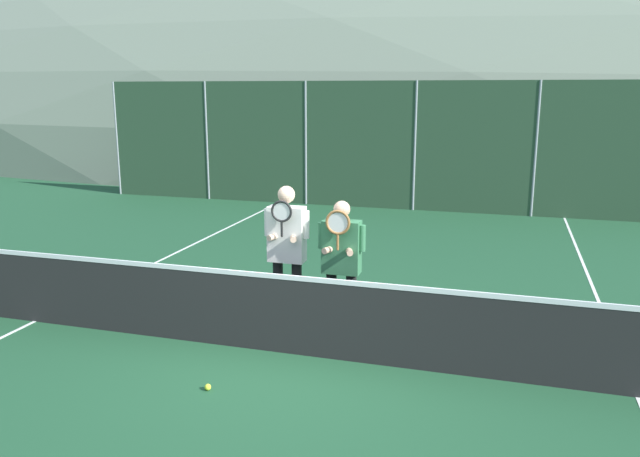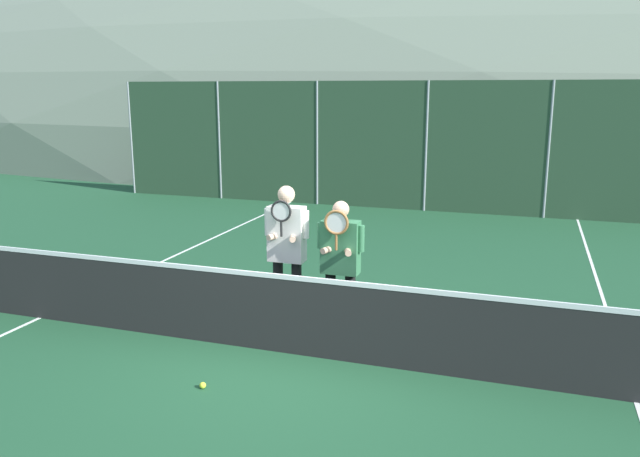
{
  "view_description": "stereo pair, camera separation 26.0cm",
  "coord_description": "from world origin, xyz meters",
  "px_view_note": "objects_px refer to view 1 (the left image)",
  "views": [
    {
      "loc": [
        2.26,
        -6.45,
        3.04
      ],
      "look_at": [
        0.03,
        0.95,
        1.31
      ],
      "focal_mm": 35.0,
      "sensor_mm": 36.0,
      "label": 1
    },
    {
      "loc": [
        2.5,
        -6.37,
        3.04
      ],
      "look_at": [
        0.03,
        0.95,
        1.31
      ],
      "focal_mm": 35.0,
      "sensor_mm": 36.0,
      "label": 2
    }
  ],
  "objects_px": {
    "car_far_left": "(261,157)",
    "car_center": "(606,171)",
    "player_leftmost": "(287,245)",
    "tennis_ball_on_court": "(208,387)",
    "player_center_left": "(341,258)",
    "car_left_of_center": "(418,163)"
  },
  "relations": [
    {
      "from": "car_far_left",
      "to": "player_leftmost",
      "type": "bearing_deg",
      "value": -66.46
    },
    {
      "from": "car_center",
      "to": "car_far_left",
      "type": "bearing_deg",
      "value": 178.22
    },
    {
      "from": "car_far_left",
      "to": "player_center_left",
      "type": "bearing_deg",
      "value": -63.52
    },
    {
      "from": "player_leftmost",
      "to": "car_center",
      "type": "xyz_separation_m",
      "value": [
        5.16,
        10.77,
        -0.19
      ]
    },
    {
      "from": "player_leftmost",
      "to": "car_far_left",
      "type": "bearing_deg",
      "value": 113.54
    },
    {
      "from": "player_leftmost",
      "to": "tennis_ball_on_court",
      "type": "relative_size",
      "value": 27.44
    },
    {
      "from": "car_far_left",
      "to": "car_center",
      "type": "height_order",
      "value": "car_far_left"
    },
    {
      "from": "player_leftmost",
      "to": "tennis_ball_on_court",
      "type": "distance_m",
      "value": 2.18
    },
    {
      "from": "player_center_left",
      "to": "tennis_ball_on_court",
      "type": "xyz_separation_m",
      "value": [
        -0.95,
        -1.79,
        -0.99
      ]
    },
    {
      "from": "player_leftmost",
      "to": "car_left_of_center",
      "type": "height_order",
      "value": "player_leftmost"
    },
    {
      "from": "car_far_left",
      "to": "car_left_of_center",
      "type": "distance_m",
      "value": 4.94
    },
    {
      "from": "car_far_left",
      "to": "car_center",
      "type": "relative_size",
      "value": 0.96
    },
    {
      "from": "player_leftmost",
      "to": "car_center",
      "type": "height_order",
      "value": "player_leftmost"
    },
    {
      "from": "player_center_left",
      "to": "car_left_of_center",
      "type": "bearing_deg",
      "value": 93.25
    },
    {
      "from": "player_center_left",
      "to": "car_far_left",
      "type": "distance_m",
      "value": 12.49
    },
    {
      "from": "car_far_left",
      "to": "tennis_ball_on_court",
      "type": "bearing_deg",
      "value": -70.37
    },
    {
      "from": "car_far_left",
      "to": "car_left_of_center",
      "type": "height_order",
      "value": "car_far_left"
    },
    {
      "from": "car_center",
      "to": "tennis_ball_on_court",
      "type": "height_order",
      "value": "car_center"
    },
    {
      "from": "car_far_left",
      "to": "car_left_of_center",
      "type": "xyz_separation_m",
      "value": [
        4.94,
        -0.1,
        -0.01
      ]
    },
    {
      "from": "player_leftmost",
      "to": "tennis_ball_on_court",
      "type": "height_order",
      "value": "player_leftmost"
    },
    {
      "from": "car_far_left",
      "to": "car_left_of_center",
      "type": "bearing_deg",
      "value": -1.12
    },
    {
      "from": "car_far_left",
      "to": "tennis_ball_on_court",
      "type": "height_order",
      "value": "car_far_left"
    }
  ]
}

